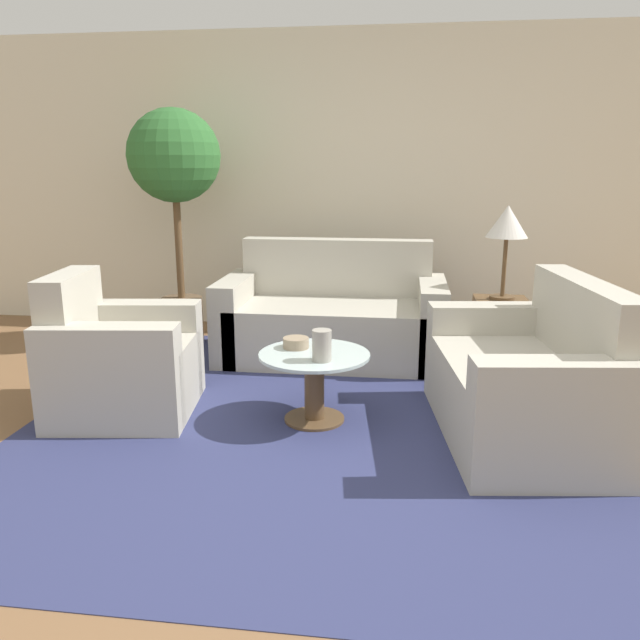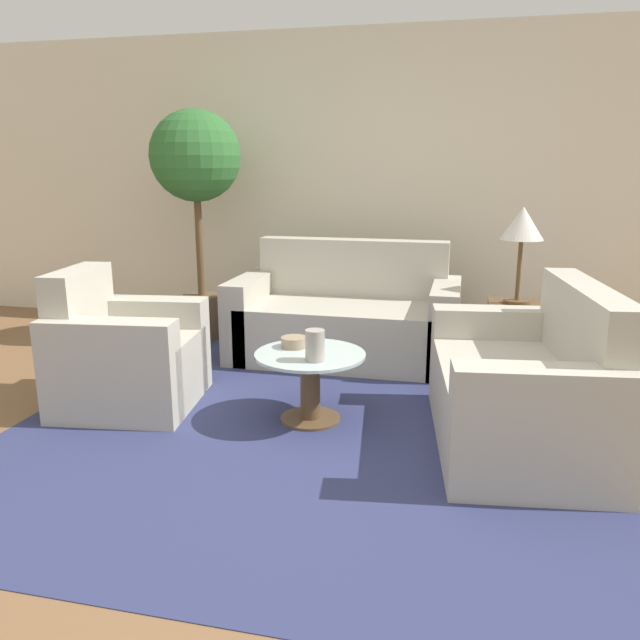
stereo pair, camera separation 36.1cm
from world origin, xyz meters
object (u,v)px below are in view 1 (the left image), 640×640
Objects in this scene: potted_plant at (175,173)px; vase at (322,345)px; armchair at (116,365)px; bowl at (296,343)px; loveseat at (533,385)px; table_lamp at (507,225)px; coffee_table at (314,377)px; sofa_main at (333,320)px.

vase is at bearing -50.17° from potted_plant.
bowl is at bearing -91.65° from armchair.
loveseat reaches higher than armchair.
table_lamp reaches higher than loveseat.
bowl is (-0.12, 0.10, 0.18)m from coffee_table.
sofa_main is 1.76m from armchair.
armchair is 0.47× the size of potted_plant.
sofa_main is 2.56× the size of table_lamp.
coffee_table is 4.21× the size of bowl.
sofa_main is 1.30m from coffee_table.
bowl is at bearing 142.17° from coffee_table.
armchair is at bearing -179.47° from coffee_table.
sofa_main reaches higher than vase.
coffee_table is 0.24m from bowl.
armchair reaches higher than vase.
sofa_main is 9.73× the size of vase.
vase is (-1.15, -1.26, -0.55)m from table_lamp.
sofa_main is 1.45m from vase.
coffee_table is 3.66× the size of vase.
table_lamp is at bearing 173.31° from loveseat.
armchair is at bearing -97.86° from loveseat.
table_lamp is at bearing -9.69° from potted_plant.
potted_plant is (-0.15, 1.58, 1.11)m from armchair.
bowl is (-0.18, 0.23, -0.06)m from vase.
coffee_table is at bearing -88.43° from sofa_main.
table_lamp is 0.35× the size of potted_plant.
table_lamp is 4.38× the size of bowl.
table_lamp reaches higher than coffee_table.
loveseat reaches higher than coffee_table.
bowl is (-0.09, -1.21, 0.15)m from sofa_main.
sofa_main is at bearing -11.40° from potted_plant.
sofa_main is 1.19× the size of loveseat.
table_lamp reaches higher than bowl.
coffee_table is 0.34× the size of potted_plant.
armchair reaches higher than coffee_table.
table_lamp reaches higher than vase.
loveseat is at bearing 4.48° from vase.
sofa_main is 1.47m from table_lamp.
loveseat is 9.43× the size of bowl.
loveseat is at bearing -97.99° from armchair.
coffee_table is (0.04, -1.30, -0.02)m from sofa_main.
potted_plant is at bearing -1.69° from armchair.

